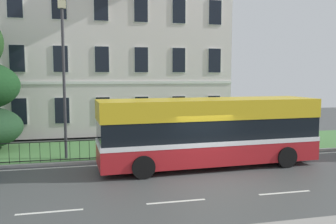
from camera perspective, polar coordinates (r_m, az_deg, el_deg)
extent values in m
cube|color=#424545|center=(14.27, 7.46, -11.24)|extent=(60.00, 56.00, 0.06)
cube|color=silver|center=(17.60, 3.28, -7.81)|extent=(54.00, 0.14, 0.01)
cube|color=silver|center=(11.78, -18.58, -15.05)|extent=(2.00, 0.12, 0.01)
cube|color=silver|center=(12.05, 1.34, -14.26)|extent=(2.00, 0.12, 0.01)
cube|color=silver|center=(13.56, 18.35, -12.26)|extent=(2.00, 0.12, 0.01)
cube|color=#9E9E99|center=(18.03, 2.86, -7.29)|extent=(57.00, 0.24, 0.12)
cube|color=#45763D|center=(20.83, 0.62, -5.51)|extent=(57.00, 5.69, 0.12)
cube|color=silver|center=(28.88, -8.47, 8.40)|extent=(15.56, 10.21, 10.74)
cube|color=white|center=(23.73, -7.42, 4.77)|extent=(15.56, 0.06, 0.20)
cube|color=#2D333D|center=(23.90, -7.34, -1.28)|extent=(1.10, 0.06, 2.20)
cube|color=white|center=(24.07, -22.90, 0.08)|extent=(1.00, 0.04, 1.76)
cube|color=black|center=(24.05, -22.91, 0.08)|extent=(0.90, 0.03, 1.66)
cube|color=white|center=(23.76, -16.73, 0.22)|extent=(1.00, 0.04, 1.76)
cube|color=black|center=(23.74, -16.74, 0.22)|extent=(0.90, 0.03, 1.66)
cube|color=white|center=(23.73, -10.48, 0.36)|extent=(1.00, 0.04, 1.76)
cube|color=black|center=(23.71, -10.47, 0.36)|extent=(0.90, 0.03, 1.66)
cube|color=white|center=(23.98, -4.28, 0.50)|extent=(1.00, 0.04, 1.76)
cube|color=black|center=(23.96, -4.27, 0.50)|extent=(0.90, 0.03, 1.66)
cube|color=white|center=(24.51, 1.73, 0.63)|extent=(1.00, 0.04, 1.76)
cube|color=black|center=(24.49, 1.74, 0.62)|extent=(0.90, 0.03, 1.66)
cube|color=white|center=(25.29, 7.42, 0.74)|extent=(1.00, 0.04, 1.76)
cube|color=black|center=(25.27, 7.44, 0.74)|extent=(0.90, 0.03, 1.66)
cube|color=white|center=(24.00, -23.21, 7.96)|extent=(1.00, 0.04, 1.76)
cube|color=black|center=(23.98, -23.22, 7.96)|extent=(0.90, 0.03, 1.66)
cube|color=white|center=(23.69, -16.97, 8.21)|extent=(1.00, 0.04, 1.76)
cube|color=black|center=(23.67, -16.97, 8.21)|extent=(0.90, 0.03, 1.66)
cube|color=white|center=(23.65, -10.62, 8.36)|extent=(1.00, 0.04, 1.76)
cube|color=black|center=(23.63, -10.62, 8.36)|extent=(0.90, 0.03, 1.66)
cube|color=white|center=(23.91, -4.34, 8.41)|extent=(1.00, 0.04, 1.76)
cube|color=black|center=(23.89, -4.33, 8.41)|extent=(0.90, 0.03, 1.66)
cube|color=white|center=(24.43, 1.75, 8.37)|extent=(1.00, 0.04, 1.76)
cube|color=black|center=(24.41, 1.76, 8.37)|extent=(0.90, 0.03, 1.66)
cube|color=white|center=(25.22, 7.52, 8.24)|extent=(1.00, 0.04, 1.76)
cube|color=black|center=(25.20, 7.53, 8.24)|extent=(0.90, 0.03, 1.66)
cube|color=white|center=(24.38, -23.53, 15.73)|extent=(1.00, 0.04, 1.76)
cube|color=black|center=(24.36, -23.54, 15.74)|extent=(0.90, 0.03, 1.66)
cube|color=white|center=(24.07, -17.21, 16.09)|extent=(1.00, 0.04, 1.76)
cube|color=black|center=(24.05, -17.21, 16.09)|extent=(0.90, 0.03, 1.66)
cube|color=white|center=(24.04, -10.78, 16.25)|extent=(1.00, 0.04, 1.76)
cube|color=black|center=(24.02, -10.77, 16.26)|extent=(0.90, 0.03, 1.66)
cube|color=white|center=(24.29, -4.40, 16.23)|extent=(1.00, 0.04, 1.76)
cube|color=black|center=(24.27, -4.39, 16.23)|extent=(0.90, 0.03, 1.66)
cube|color=white|center=(24.80, 1.78, 16.02)|extent=(1.00, 0.04, 1.76)
cube|color=black|center=(24.78, 1.79, 16.03)|extent=(0.90, 0.03, 1.66)
cube|color=white|center=(25.58, 7.62, 15.66)|extent=(1.00, 0.04, 1.76)
cube|color=black|center=(25.56, 7.64, 15.67)|extent=(0.90, 0.03, 1.66)
cube|color=black|center=(17.59, -5.25, -4.28)|extent=(16.25, 0.04, 0.04)
cube|color=black|center=(17.77, -5.22, -7.04)|extent=(16.25, 0.04, 0.04)
cylinder|color=black|center=(17.89, -24.31, -6.16)|extent=(0.02, 0.02, 0.95)
cylinder|color=black|center=(17.80, -22.88, -6.15)|extent=(0.02, 0.02, 0.95)
cylinder|color=black|center=(17.73, -21.44, -6.14)|extent=(0.02, 0.02, 0.95)
cylinder|color=black|center=(17.67, -19.98, -6.13)|extent=(0.02, 0.02, 0.95)
cylinder|color=black|center=(17.62, -18.52, -6.12)|extent=(0.02, 0.02, 0.95)
cylinder|color=black|center=(17.58, -17.05, -6.10)|extent=(0.02, 0.02, 0.95)
cylinder|color=black|center=(17.55, -15.57, -6.07)|extent=(0.02, 0.02, 0.95)
cylinder|color=black|center=(17.54, -14.09, -6.05)|extent=(0.02, 0.02, 0.95)
cylinder|color=black|center=(17.53, -12.60, -6.01)|extent=(0.02, 0.02, 0.95)
cylinder|color=black|center=(17.54, -11.12, -5.98)|extent=(0.02, 0.02, 0.95)
cylinder|color=black|center=(17.56, -9.64, -5.94)|extent=(0.02, 0.02, 0.95)
cylinder|color=black|center=(17.59, -8.17, -5.89)|extent=(0.02, 0.02, 0.95)
cylinder|color=black|center=(17.63, -6.70, -5.85)|extent=(0.02, 0.02, 0.95)
cylinder|color=black|center=(17.68, -5.24, -5.80)|extent=(0.02, 0.02, 0.95)
cylinder|color=black|center=(17.75, -3.78, -5.74)|extent=(0.02, 0.02, 0.95)
cylinder|color=black|center=(17.82, -2.35, -5.68)|extent=(0.02, 0.02, 0.95)
cylinder|color=black|center=(17.91, -0.92, -5.62)|extent=(0.02, 0.02, 0.95)
cylinder|color=black|center=(18.01, 0.49, -5.56)|extent=(0.02, 0.02, 0.95)
cylinder|color=black|center=(18.12, 1.89, -5.50)|extent=(0.02, 0.02, 0.95)
cylinder|color=black|center=(18.23, 3.26, -5.43)|extent=(0.02, 0.02, 0.95)
cylinder|color=black|center=(18.36, 4.62, -5.36)|extent=(0.02, 0.02, 0.95)
cylinder|color=black|center=(18.50, 5.96, -5.28)|extent=(0.02, 0.02, 0.95)
cylinder|color=black|center=(18.65, 7.28, -5.21)|extent=(0.02, 0.02, 0.95)
cylinder|color=black|center=(18.81, 8.57, -5.14)|extent=(0.02, 0.02, 0.95)
cylinder|color=black|center=(18.98, 9.84, -5.06)|extent=(0.02, 0.02, 0.95)
cylinder|color=black|center=(19.16, 11.09, -4.98)|extent=(0.02, 0.02, 0.95)
cylinder|color=black|center=(19.34, 12.32, -4.90)|extent=(0.02, 0.02, 0.95)
cylinder|color=black|center=(19.54, 13.52, -4.82)|extent=(0.02, 0.02, 0.95)
cylinder|color=black|center=(19.74, 14.70, -4.74)|extent=(0.02, 0.02, 0.95)
cylinder|color=black|center=(19.95, 15.85, -4.66)|extent=(0.02, 0.02, 0.95)
cylinder|color=black|center=(20.17, 16.97, -4.58)|extent=(0.02, 0.02, 0.95)
cylinder|color=black|center=(20.40, 18.08, -4.51)|extent=(0.02, 0.02, 0.95)
cube|color=#B21D22|center=(16.47, 6.56, -6.04)|extent=(10.15, 2.94, 1.03)
cube|color=white|center=(16.38, 6.58, -4.42)|extent=(10.17, 2.96, 0.20)
cube|color=black|center=(16.29, 6.60, -2.60)|extent=(10.07, 2.89, 0.97)
cube|color=gold|center=(16.19, 6.64, 0.60)|extent=(10.15, 2.94, 0.86)
cube|color=black|center=(18.78, 21.03, -1.99)|extent=(0.15, 2.10, 0.89)
cube|color=black|center=(18.68, 21.13, 0.80)|extent=(0.14, 1.80, 0.55)
cylinder|color=silver|center=(19.61, 19.51, -5.30)|extent=(0.05, 0.20, 0.20)
cylinder|color=silver|center=(18.35, 22.38, -6.15)|extent=(0.05, 0.20, 0.20)
cylinder|color=black|center=(19.02, 14.52, -5.49)|extent=(0.97, 0.34, 0.96)
cylinder|color=black|center=(17.04, 18.58, -6.92)|extent=(0.97, 0.34, 0.96)
cylinder|color=black|center=(16.77, -5.67, -6.84)|extent=(0.97, 0.34, 0.96)
cylinder|color=black|center=(14.47, -4.03, -8.86)|extent=(0.97, 0.34, 0.96)
cylinder|color=#333338|center=(17.80, -16.44, 4.25)|extent=(0.14, 0.14, 7.23)
cube|color=beige|center=(18.11, -16.79, 16.32)|extent=(0.36, 0.24, 0.36)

